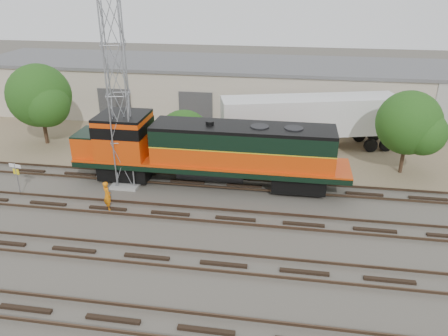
# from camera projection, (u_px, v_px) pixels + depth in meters

# --- Properties ---
(ground) EXTENTS (140.00, 140.00, 0.00)m
(ground) POSITION_uv_depth(u_px,v_px,m) (232.00, 233.00, 24.61)
(ground) COLOR #47423A
(ground) RESTS_ON ground
(dirt_strip) EXTENTS (80.00, 16.00, 0.02)m
(dirt_strip) POSITION_uv_depth(u_px,v_px,m) (256.00, 141.00, 38.13)
(dirt_strip) COLOR #726047
(dirt_strip) RESTS_ON ground
(tracks) EXTENTS (80.00, 20.40, 0.28)m
(tracks) POSITION_uv_depth(u_px,v_px,m) (224.00, 264.00, 21.87)
(tracks) COLOR black
(tracks) RESTS_ON ground
(warehouse) EXTENTS (58.40, 10.40, 5.30)m
(warehouse) POSITION_uv_depth(u_px,v_px,m) (264.00, 89.00, 44.24)
(warehouse) COLOR #BCAF9D
(warehouse) RESTS_ON ground
(locomotive) EXTENTS (18.65, 3.27, 4.48)m
(locomotive) POSITION_uv_depth(u_px,v_px,m) (205.00, 150.00, 29.37)
(locomotive) COLOR black
(locomotive) RESTS_ON tracks
(signal_tower) EXTENTS (1.86, 1.86, 12.60)m
(signal_tower) POSITION_uv_depth(u_px,v_px,m) (119.00, 98.00, 27.74)
(signal_tower) COLOR gray
(signal_tower) RESTS_ON ground
(sign_post) EXTENTS (0.92, 0.24, 2.28)m
(sign_post) POSITION_uv_depth(u_px,v_px,m) (16.00, 173.00, 28.18)
(sign_post) COLOR gray
(sign_post) RESTS_ON ground
(worker) EXTENTS (0.81, 0.79, 1.89)m
(worker) POSITION_uv_depth(u_px,v_px,m) (107.00, 196.00, 26.76)
(worker) COLOR orange
(worker) RESTS_ON ground
(semi_trailer) EXTENTS (14.54, 6.53, 4.40)m
(semi_trailer) POSITION_uv_depth(u_px,v_px,m) (314.00, 117.00, 35.40)
(semi_trailer) COLOR silver
(semi_trailer) RESTS_ON ground
(tree_west) EXTENTS (5.46, 5.20, 6.80)m
(tree_west) POSITION_uv_depth(u_px,v_px,m) (41.00, 98.00, 35.82)
(tree_west) COLOR #382619
(tree_west) RESTS_ON ground
(tree_mid) EXTENTS (4.44, 4.23, 4.23)m
(tree_mid) POSITION_uv_depth(u_px,v_px,m) (186.00, 139.00, 33.51)
(tree_mid) COLOR #382619
(tree_mid) RESTS_ON ground
(tree_east) EXTENTS (4.74, 4.51, 6.09)m
(tree_east) POSITION_uv_depth(u_px,v_px,m) (412.00, 125.00, 30.44)
(tree_east) COLOR #382619
(tree_east) RESTS_ON ground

